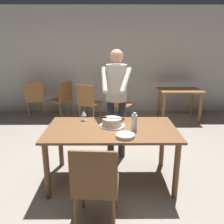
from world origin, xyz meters
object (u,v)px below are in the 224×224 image
(wine_glass_near, at_px, (84,114))
(background_chair_0, at_px, (88,101))
(main_dining_table, at_px, (112,135))
(background_table, at_px, (179,96))
(water_bottle, at_px, (134,123))
(person_cutting_cake, at_px, (116,93))
(background_chair_3, at_px, (121,103))
(plate_stack, at_px, (125,136))
(background_chair_2, at_px, (62,98))
(chair_near_side, at_px, (96,183))
(cake_on_platter, at_px, (112,122))
(background_chair_1, at_px, (35,98))
(cake_knife, at_px, (107,118))

(wine_glass_near, xyz_separation_m, background_chair_0, (-0.14, 2.17, -0.36))
(main_dining_table, height_order, background_table, main_dining_table)
(background_table, height_order, background_chair_0, background_chair_0)
(water_bottle, height_order, person_cutting_cake, person_cutting_cake)
(background_table, bearing_deg, background_chair_3, -167.70)
(wine_glass_near, height_order, background_chair_3, background_chair_3)
(plate_stack, relative_size, background_chair_2, 0.24)
(person_cutting_cake, bearing_deg, wine_glass_near, -141.86)
(plate_stack, relative_size, chair_near_side, 0.24)
(wine_glass_near, relative_size, background_chair_3, 0.16)
(water_bottle, xyz_separation_m, background_chair_0, (-0.81, 2.63, -0.37))
(main_dining_table, distance_m, cake_on_platter, 0.17)
(background_chair_1, distance_m, background_chair_3, 2.18)
(person_cutting_cake, relative_size, background_chair_3, 1.91)
(plate_stack, bearing_deg, background_chair_3, 88.76)
(background_table, xyz_separation_m, background_chair_1, (-3.56, 0.20, -0.09))
(plate_stack, bearing_deg, cake_on_platter, 111.41)
(background_chair_0, distance_m, background_chair_3, 0.76)
(cake_on_platter, height_order, plate_stack, cake_on_platter)
(plate_stack, relative_size, background_chair_3, 0.24)
(cake_on_platter, xyz_separation_m, cake_knife, (-0.07, 0.01, 0.06))
(background_table, bearing_deg, background_chair_2, 176.82)
(main_dining_table, bearing_deg, person_cutting_cake, 83.57)
(main_dining_table, xyz_separation_m, cake_on_platter, (0.01, 0.08, 0.15))
(chair_near_side, bearing_deg, plate_stack, 59.20)
(main_dining_table, xyz_separation_m, cake_knife, (-0.06, 0.09, 0.22))
(background_chair_3, bearing_deg, cake_on_platter, -95.26)
(background_chair_0, bearing_deg, cake_on_platter, -77.36)
(background_chair_2, bearing_deg, main_dining_table, -66.73)
(water_bottle, relative_size, background_chair_1, 0.28)
(cake_knife, relative_size, wine_glass_near, 1.88)
(background_chair_2, bearing_deg, water_bottle, -63.31)
(person_cutting_cake, xyz_separation_m, background_chair_3, (0.14, 1.68, -0.58))
(wine_glass_near, bearing_deg, person_cutting_cake, 38.14)
(background_chair_2, bearing_deg, chair_near_side, -73.96)
(wine_glass_near, height_order, chair_near_side, chair_near_side)
(person_cutting_cake, distance_m, background_chair_0, 2.00)
(cake_on_platter, distance_m, chair_near_side, 0.99)
(chair_near_side, relative_size, background_table, 0.90)
(background_chair_2, relative_size, background_chair_3, 1.00)
(cake_knife, distance_m, chair_near_side, 1.01)
(wine_glass_near, bearing_deg, plate_stack, -48.61)
(background_chair_3, bearing_deg, main_dining_table, -95.27)
(background_chair_3, bearing_deg, wine_glass_near, -106.55)
(main_dining_table, bearing_deg, wine_glass_near, 141.13)
(water_bottle, relative_size, person_cutting_cake, 0.15)
(person_cutting_cake, bearing_deg, main_dining_table, -96.43)
(main_dining_table, xyz_separation_m, chair_near_side, (-0.16, -0.85, -0.16))
(background_table, distance_m, background_chair_1, 3.57)
(background_chair_2, bearing_deg, background_chair_0, -26.56)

